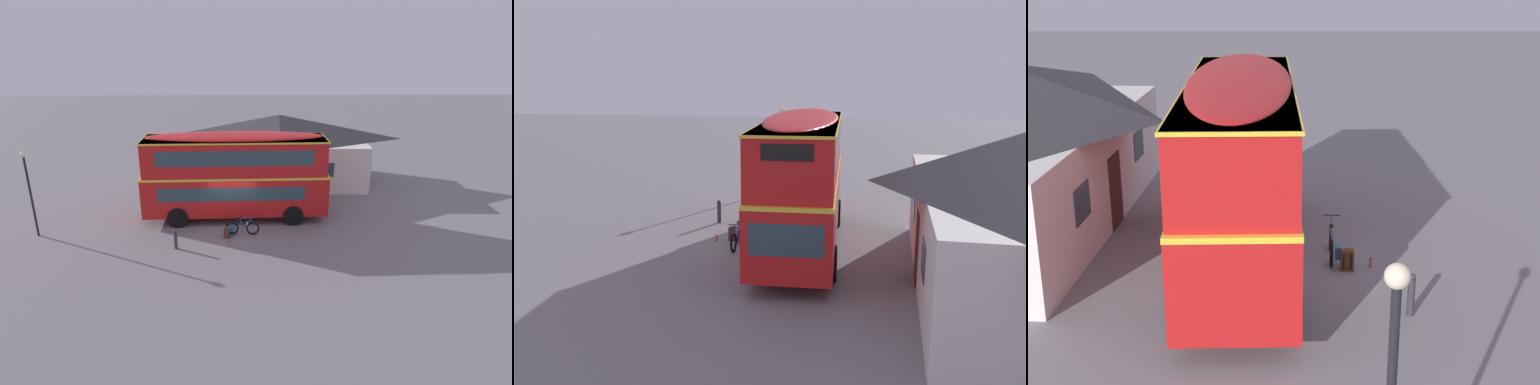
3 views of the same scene
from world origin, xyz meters
TOP-DOWN VIEW (x-y plane):
  - ground_plane at (0.00, 0.00)m, footprint 120.00×120.00m
  - double_decker_bus at (0.16, 1.02)m, footprint 9.97×2.86m
  - touring_bicycle at (0.48, -1.24)m, footprint 1.74×0.46m
  - backpack_on_ground at (-0.24, -1.57)m, footprint 0.29×0.33m
  - water_bottle_red_squeeze at (-0.07, -2.18)m, footprint 0.08×0.08m
  - street_lamp at (-9.83, -1.19)m, footprint 0.28×0.28m
  - kerb_bollard at (-2.60, -2.74)m, footprint 0.16×0.16m

SIDE VIEW (x-z plane):
  - ground_plane at x=0.00m, z-range 0.00..0.00m
  - water_bottle_red_squeeze at x=-0.07m, z-range -0.01..0.23m
  - backpack_on_ground at x=-0.24m, z-range 0.01..0.57m
  - touring_bicycle at x=0.48m, z-range -0.12..0.86m
  - kerb_bollard at x=-2.60m, z-range 0.01..0.98m
  - double_decker_bus at x=0.16m, z-range 0.25..5.04m
  - street_lamp at x=-9.83m, z-range 0.54..4.92m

